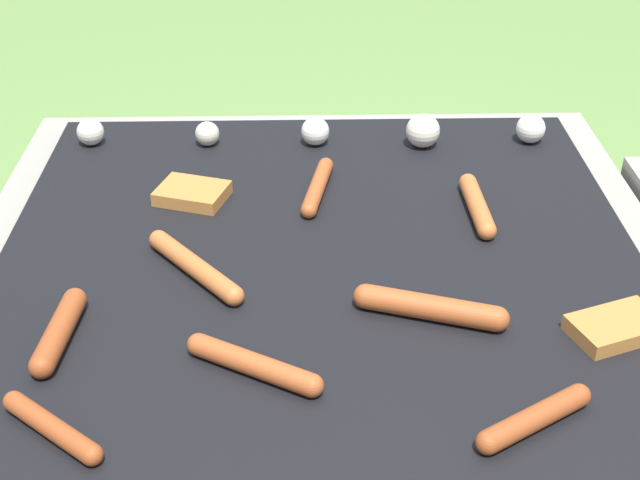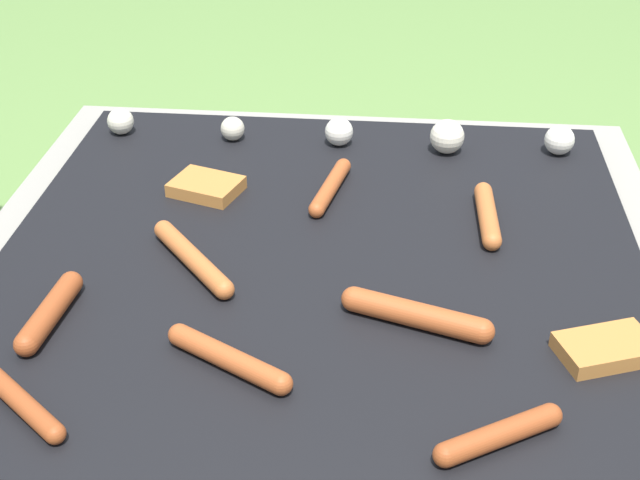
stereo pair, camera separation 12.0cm
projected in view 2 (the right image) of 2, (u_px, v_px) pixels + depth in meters
The scene contains 12 objects.
grill at pixel (320, 380), 1.33m from camera, with size 0.99×0.99×0.45m.
sausage_front_left at pixel (487, 215), 1.27m from camera, with size 0.03×0.17×0.03m.
sausage_back_center at pixel (228, 358), 1.00m from camera, with size 0.16×0.10×0.03m.
sausage_back_left at pixel (192, 258), 1.17m from camera, with size 0.14×0.16×0.03m.
sausage_front_center at pixel (416, 315), 1.06m from camera, with size 0.18×0.08×0.03m.
sausage_back_right at pixel (50, 312), 1.07m from camera, with size 0.04×0.15×0.03m.
sausage_mid_left at pixel (331, 187), 1.34m from camera, with size 0.05×0.16×0.02m.
sausage_mid_right at pixel (499, 435), 0.90m from camera, with size 0.14×0.09×0.03m.
sausage_front_right at pixel (23, 404), 0.94m from camera, with size 0.12×0.10×0.02m.
bread_slice_left at pixel (606, 348), 1.02m from camera, with size 0.12×0.10×0.02m.
bread_slice_right at pixel (206, 186), 1.35m from camera, with size 0.12×0.10×0.02m.
mushroom_row at pixel (368, 133), 1.48m from camera, with size 0.78×0.07×0.06m.
Camera 2 is at (0.10, -1.01, 1.11)m, focal length 50.00 mm.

